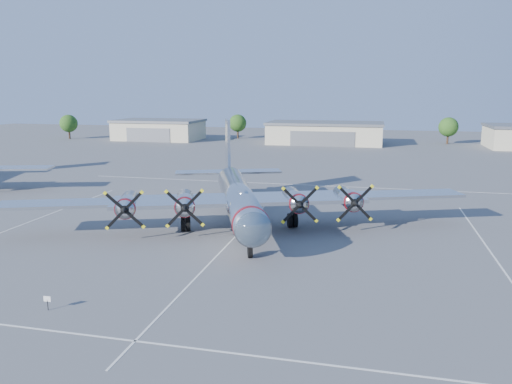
% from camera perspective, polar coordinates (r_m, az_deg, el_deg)
% --- Properties ---
extents(ground, '(260.00, 260.00, 0.00)m').
position_cam_1_polar(ground, '(48.04, -1.76, -4.48)').
color(ground, '#4F4F51').
rests_on(ground, ground).
extents(parking_lines, '(60.00, 50.08, 0.01)m').
position_cam_1_polar(parking_lines, '(46.42, -2.32, -5.06)').
color(parking_lines, silver).
rests_on(parking_lines, ground).
extents(hangar_west, '(22.60, 14.60, 5.40)m').
position_cam_1_polar(hangar_west, '(139.19, -11.01, 7.02)').
color(hangar_west, beige).
rests_on(hangar_west, ground).
extents(hangar_center, '(28.60, 14.60, 5.40)m').
position_cam_1_polar(hangar_center, '(127.54, 7.90, 6.73)').
color(hangar_center, beige).
rests_on(hangar_center, ground).
extents(tree_far_west, '(4.80, 4.80, 6.64)m').
position_cam_1_polar(tree_far_west, '(147.77, -20.63, 7.34)').
color(tree_far_west, '#382619').
rests_on(tree_far_west, ground).
extents(tree_west, '(4.80, 4.80, 6.64)m').
position_cam_1_polar(tree_west, '(139.86, -2.10, 7.87)').
color(tree_west, '#382619').
rests_on(tree_west, ground).
extents(tree_east, '(4.80, 4.80, 6.64)m').
position_cam_1_polar(tree_east, '(134.08, 21.13, 6.94)').
color(tree_east, '#382619').
rests_on(tree_east, ground).
extents(main_bomber_b29, '(52.09, 43.95, 9.79)m').
position_cam_1_polar(main_bomber_b29, '(50.53, -2.07, -3.67)').
color(main_bomber_b29, silver).
rests_on(main_bomber_b29, ground).
extents(info_placard, '(0.48, 0.06, 0.92)m').
position_cam_1_polar(info_placard, '(33.79, -22.75, -11.35)').
color(info_placard, black).
rests_on(info_placard, ground).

